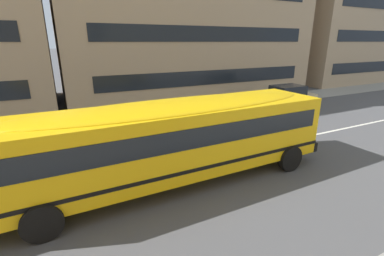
# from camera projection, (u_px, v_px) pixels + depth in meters

# --- Properties ---
(ground_plane) EXTENTS (400.00, 400.00, 0.00)m
(ground_plane) POSITION_uv_depth(u_px,v_px,m) (53.00, 190.00, 8.75)
(ground_plane) COLOR #4C4C4F
(sidewalk_far) EXTENTS (120.00, 3.00, 0.01)m
(sidewalk_far) POSITION_uv_depth(u_px,v_px,m) (52.00, 125.00, 15.50)
(sidewalk_far) COLOR gray
(sidewalk_far) RESTS_ON ground_plane
(lane_centreline) EXTENTS (110.00, 0.16, 0.01)m
(lane_centreline) POSITION_uv_depth(u_px,v_px,m) (53.00, 190.00, 8.75)
(lane_centreline) COLOR silver
(lane_centreline) RESTS_ON ground_plane
(school_bus) EXTENTS (12.49, 2.96, 2.79)m
(school_bus) POSITION_uv_depth(u_px,v_px,m) (169.00, 137.00, 8.75)
(school_bus) COLOR yellow
(school_bus) RESTS_ON ground_plane
(parked_car_beige_far_corner) EXTENTS (3.92, 1.92, 1.64)m
(parked_car_beige_far_corner) POSITION_uv_depth(u_px,v_px,m) (288.00, 97.00, 19.26)
(parked_car_beige_far_corner) COLOR #C1B28E
(parked_car_beige_far_corner) RESTS_ON ground_plane
(apartment_block_far_right) EXTENTS (14.21, 11.17, 13.30)m
(apartment_block_far_right) POSITION_uv_depth(u_px,v_px,m) (331.00, 24.00, 32.90)
(apartment_block_far_right) COLOR tan
(apartment_block_far_right) RESTS_ON ground_plane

